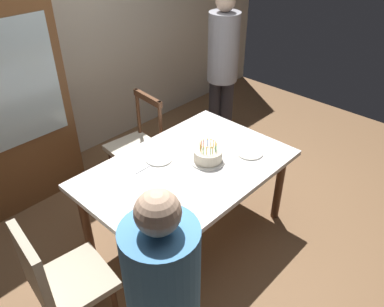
# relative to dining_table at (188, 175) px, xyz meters

# --- Properties ---
(ground) EXTENTS (6.40, 6.40, 0.00)m
(ground) POSITION_rel_dining_table_xyz_m (0.00, 0.00, -0.64)
(ground) COLOR brown
(back_wall) EXTENTS (6.40, 0.10, 2.60)m
(back_wall) POSITION_rel_dining_table_xyz_m (0.00, 1.85, 0.66)
(back_wall) COLOR beige
(back_wall) RESTS_ON ground
(dining_table) EXTENTS (1.62, 1.06, 0.72)m
(dining_table) POSITION_rel_dining_table_xyz_m (0.00, 0.00, 0.00)
(dining_table) COLOR white
(dining_table) RESTS_ON ground
(birthday_cake) EXTENTS (0.28, 0.28, 0.17)m
(birthday_cake) POSITION_rel_dining_table_xyz_m (0.17, -0.06, 0.13)
(birthday_cake) COLOR silver
(birthday_cake) RESTS_ON dining_table
(plate_near_celebrant) EXTENTS (0.22, 0.22, 0.01)m
(plate_near_celebrant) POSITION_rel_dining_table_xyz_m (-0.45, -0.24, 0.08)
(plate_near_celebrant) COLOR silver
(plate_near_celebrant) RESTS_ON dining_table
(plate_far_side) EXTENTS (0.22, 0.22, 0.01)m
(plate_far_side) POSITION_rel_dining_table_xyz_m (-0.08, 0.24, 0.08)
(plate_far_side) COLOR silver
(plate_far_side) RESTS_ON dining_table
(plate_near_guest) EXTENTS (0.22, 0.22, 0.01)m
(plate_near_guest) POSITION_rel_dining_table_xyz_m (0.49, -0.24, 0.08)
(plate_near_guest) COLOR silver
(plate_near_guest) RESTS_ON dining_table
(fork_near_celebrant) EXTENTS (0.18, 0.05, 0.01)m
(fork_near_celebrant) POSITION_rel_dining_table_xyz_m (-0.61, -0.25, 0.08)
(fork_near_celebrant) COLOR silver
(fork_near_celebrant) RESTS_ON dining_table
(fork_far_side) EXTENTS (0.18, 0.02, 0.01)m
(fork_far_side) POSITION_rel_dining_table_xyz_m (-0.24, 0.23, 0.08)
(fork_far_side) COLOR silver
(fork_far_side) RESTS_ON dining_table
(chair_spindle_back) EXTENTS (0.48, 0.48, 0.95)m
(chair_spindle_back) POSITION_rel_dining_table_xyz_m (0.16, 0.85, -0.18)
(chair_spindle_back) COLOR beige
(chair_spindle_back) RESTS_ON ground
(chair_upholstered) EXTENTS (0.49, 0.49, 0.95)m
(chair_upholstered) POSITION_rel_dining_table_xyz_m (-1.20, -0.06, -0.11)
(chair_upholstered) COLOR tan
(chair_upholstered) RESTS_ON ground
(person_guest) EXTENTS (0.32, 0.32, 1.74)m
(person_guest) POSITION_rel_dining_table_xyz_m (1.28, 0.72, 0.35)
(person_guest) COLOR #262328
(person_guest) RESTS_ON ground
(china_cabinet) EXTENTS (1.10, 0.45, 1.90)m
(china_cabinet) POSITION_rel_dining_table_xyz_m (-0.72, 1.56, 0.31)
(china_cabinet) COLOR brown
(china_cabinet) RESTS_ON ground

